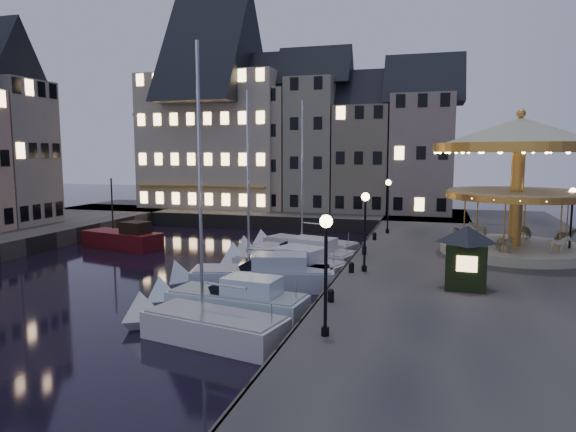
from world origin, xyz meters
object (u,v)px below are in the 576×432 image
(carousel, at_px, (519,159))
(motorboat_f, at_px, (303,247))
(bollard_b, at_px, (351,267))
(motorboat_a, at_px, (203,326))
(streetlamp_b, at_px, (365,220))
(motorboat_c, at_px, (256,277))
(motorboat_b, at_px, (229,302))
(bollard_c, at_px, (364,250))
(streetlamp_a, at_px, (326,258))
(red_fishing_boat, at_px, (124,239))
(motorboat_e, at_px, (296,255))
(ticket_kiosk, at_px, (466,246))
(bollard_a, at_px, (331,295))
(streetlamp_c, at_px, (388,198))
(streetlamp_d, at_px, (572,212))
(motorboat_d, at_px, (284,266))
(bollard_d, at_px, (374,236))

(carousel, bearing_deg, motorboat_f, 169.11)
(bollard_b, bearing_deg, motorboat_a, -121.59)
(streetlamp_b, relative_size, motorboat_c, 0.35)
(motorboat_b, bearing_deg, carousel, 42.19)
(bollard_b, distance_m, bollard_c, 5.00)
(streetlamp_a, height_order, red_fishing_boat, red_fishing_boat)
(bollard_c, distance_m, motorboat_e, 5.18)
(motorboat_c, distance_m, ticket_kiosk, 11.34)
(motorboat_a, distance_m, motorboat_f, 18.37)
(bollard_a, height_order, motorboat_a, motorboat_a)
(streetlamp_c, bearing_deg, motorboat_f, -149.70)
(streetlamp_a, bearing_deg, motorboat_f, 106.33)
(streetlamp_d, xyz_separation_m, carousel, (-3.00, 0.34, 3.10))
(streetlamp_d, height_order, motorboat_e, streetlamp_d)
(streetlamp_b, distance_m, carousel, 11.51)
(motorboat_f, bearing_deg, bollard_b, -63.46)
(motorboat_d, bearing_deg, streetlamp_b, -27.61)
(motorboat_c, relative_size, ticket_kiosk, 3.59)
(bollard_d, bearing_deg, motorboat_c, -117.53)
(motorboat_b, distance_m, ticket_kiosk, 11.23)
(streetlamp_b, bearing_deg, bollard_a, -95.71)
(bollard_c, distance_m, red_fishing_boat, 19.95)
(streetlamp_a, relative_size, motorboat_d, 0.52)
(bollard_c, relative_size, motorboat_c, 0.05)
(red_fishing_boat, xyz_separation_m, carousel, (28.46, -1.01, 6.43))
(motorboat_c, bearing_deg, streetlamp_c, 66.61)
(ticket_kiosk, bearing_deg, red_fishing_boat, 157.38)
(bollard_a, xyz_separation_m, bollard_c, (0.00, 10.50, 0.00))
(motorboat_d, height_order, motorboat_e, same)
(streetlamp_a, relative_size, streetlamp_d, 1.00)
(streetlamp_b, xyz_separation_m, carousel, (8.30, 7.34, 3.10))
(red_fishing_boat, height_order, ticket_kiosk, red_fishing_boat)
(streetlamp_a, height_order, streetlamp_b, same)
(streetlamp_a, xyz_separation_m, bollard_a, (-0.60, 4.00, -2.41))
(streetlamp_c, xyz_separation_m, ticket_kiosk, (4.93, -15.60, -0.75))
(bollard_a, relative_size, bollard_b, 1.00)
(bollard_a, bearing_deg, bollard_b, 90.00)
(bollard_d, bearing_deg, motorboat_f, 179.29)
(motorboat_a, xyz_separation_m, motorboat_b, (-0.15, 3.08, 0.10))
(bollard_c, distance_m, carousel, 10.85)
(motorboat_b, height_order, motorboat_d, same)
(bollard_c, bearing_deg, motorboat_c, -138.19)
(red_fishing_boat, bearing_deg, bollard_d, 4.83)
(bollard_a, bearing_deg, motorboat_f, 108.19)
(streetlamp_a, height_order, streetlamp_c, same)
(red_fishing_boat, bearing_deg, motorboat_a, -48.43)
(streetlamp_a, bearing_deg, streetlamp_d, 56.39)
(streetlamp_a, xyz_separation_m, motorboat_a, (-5.39, 1.71, -3.48))
(bollard_d, bearing_deg, carousel, -16.66)
(bollard_a, relative_size, motorboat_f, 0.05)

